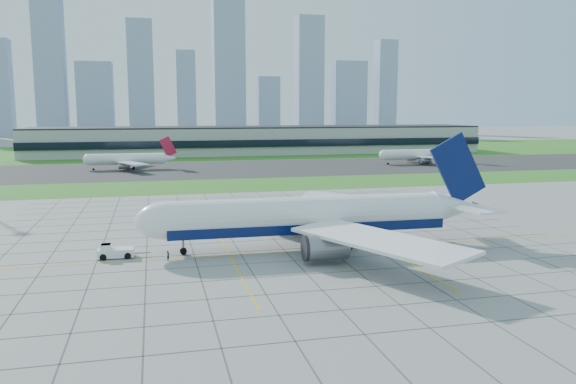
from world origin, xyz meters
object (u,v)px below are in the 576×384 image
pushback_tug (114,252)px  distant_jet_1 (128,159)px  airliner (311,217)px  distant_jet_2 (421,154)px  crew_far (457,253)px  crew_near (168,256)px

pushback_tug → distant_jet_1: bearing=92.0°
pushback_tug → distant_jet_1: 150.40m
pushback_tug → distant_jet_1: distant_jet_1 is taller
airliner → distant_jet_1: airliner is taller
distant_jet_1 → distant_jet_2: size_ratio=1.00×
airliner → crew_far: bearing=-30.7°
airliner → distant_jet_2: (95.64, 145.77, -1.20)m
airliner → distant_jet_1: size_ratio=1.57×
airliner → crew_near: size_ratio=39.71×
crew_far → pushback_tug: bearing=-158.7°
airliner → crew_near: bearing=-172.0°
crew_far → distant_jet_2: (73.67, 159.23, 3.57)m
airliner → distant_jet_1: bearing=104.8°
pushback_tug → crew_far: size_ratio=4.80×
pushback_tug → airliner: bearing=-0.4°
airliner → crew_far: (21.97, -13.46, -4.77)m
crew_far → crew_near: bearing=-156.8°
crew_near → crew_far: (47.53, -10.22, 0.07)m
crew_near → distant_jet_2: distant_jet_2 is taller
distant_jet_2 → distant_jet_1: bearing=177.7°
crew_far → distant_jet_2: 175.48m
crew_near → distant_jet_1: size_ratio=0.04×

